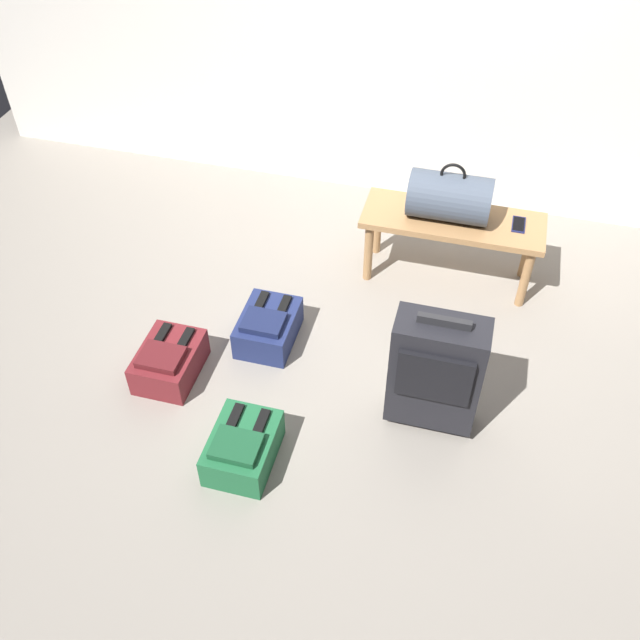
# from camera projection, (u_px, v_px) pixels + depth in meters

# --- Properties ---
(ground_plane) EXTENTS (6.60, 6.60, 0.00)m
(ground_plane) POSITION_uv_depth(u_px,v_px,m) (365.00, 358.00, 3.71)
(ground_plane) COLOR gray
(bench) EXTENTS (1.00, 0.36, 0.42)m
(bench) POSITION_uv_depth(u_px,v_px,m) (452.00, 228.00, 3.93)
(bench) COLOR #A87A4C
(bench) RESTS_ON ground
(duffel_bag_slate) EXTENTS (0.44, 0.26, 0.34)m
(duffel_bag_slate) POSITION_uv_depth(u_px,v_px,m) (450.00, 197.00, 3.80)
(duffel_bag_slate) COLOR #475160
(duffel_bag_slate) RESTS_ON bench
(cell_phone) EXTENTS (0.07, 0.14, 0.01)m
(cell_phone) POSITION_uv_depth(u_px,v_px,m) (519.00, 224.00, 3.83)
(cell_phone) COLOR #191E4C
(cell_phone) RESTS_ON bench
(suitcase_upright_charcoal) EXTENTS (0.41, 0.22, 0.68)m
(suitcase_upright_charcoal) POSITION_uv_depth(u_px,v_px,m) (436.00, 371.00, 3.18)
(suitcase_upright_charcoal) COLOR black
(suitcase_upright_charcoal) RESTS_ON ground
(backpack_maroon) EXTENTS (0.28, 0.38, 0.21)m
(backpack_maroon) POSITION_uv_depth(u_px,v_px,m) (169.00, 361.00, 3.57)
(backpack_maroon) COLOR maroon
(backpack_maroon) RESTS_ON ground
(backpack_green) EXTENTS (0.28, 0.38, 0.21)m
(backpack_green) POSITION_uv_depth(u_px,v_px,m) (243.00, 447.00, 3.19)
(backpack_green) COLOR #1E6038
(backpack_green) RESTS_ON ground
(backpack_navy) EXTENTS (0.28, 0.38, 0.21)m
(backpack_navy) POSITION_uv_depth(u_px,v_px,m) (268.00, 327.00, 3.74)
(backpack_navy) COLOR navy
(backpack_navy) RESTS_ON ground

